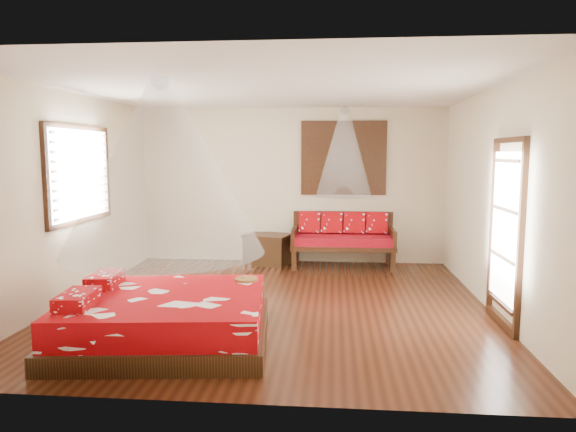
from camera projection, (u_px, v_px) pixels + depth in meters
The scene contains 10 objects.
room at pixel (275, 199), 6.63m from camera, with size 5.54×5.54×2.84m.
bed at pixel (165, 318), 5.44m from camera, with size 2.28×2.11×0.64m.
daybed at pixel (343, 237), 9.01m from camera, with size 1.78×0.79×0.94m.
storage_chest at pixel (268, 249), 9.23m from camera, with size 0.92×0.77×0.54m.
shutter_panel at pixel (344, 158), 9.18m from camera, with size 1.52×0.06×1.32m.
window_left at pixel (80, 174), 7.03m from camera, with size 0.10×1.74×1.34m.
glazed_door at pixel (505, 234), 5.84m from camera, with size 0.08×1.02×2.16m.
wine_tray at pixel (246, 276), 6.00m from camera, with size 0.27×0.27×0.22m.
mosquito_net_main at pixel (163, 166), 5.24m from camera, with size 2.08×2.08×1.80m, color white.
mosquito_net_daybed at pixel (344, 152), 8.70m from camera, with size 0.96×0.96×1.50m, color white.
Camera 1 is at (0.76, -6.57, 1.98)m, focal length 32.00 mm.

